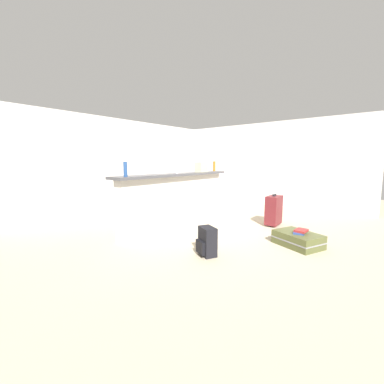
{
  "coord_description": "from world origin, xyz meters",
  "views": [
    {
      "loc": [
        -4.27,
        -2.94,
        1.38
      ],
      "look_at": [
        -0.29,
        0.35,
        0.71
      ],
      "focal_mm": 23.13,
      "sensor_mm": 36.0,
      "label": 1
    }
  ],
  "objects_px": {
    "bottle_blue": "(125,169)",
    "backpack_black": "(207,242)",
    "bottle_white": "(177,167)",
    "dining_chair_near_partition": "(203,191)",
    "bottle_amber": "(214,166)",
    "grocery_bag": "(201,167)",
    "suitcase_upright_maroon": "(274,210)",
    "book_stack": "(300,231)",
    "dining_table": "(190,185)",
    "suitcase_flat_olive": "(298,239)",
    "dining_chair_far_side": "(181,188)"
  },
  "relations": [
    {
      "from": "bottle_white",
      "to": "backpack_black",
      "type": "distance_m",
      "value": 1.9
    },
    {
      "from": "book_stack",
      "to": "bottle_white",
      "type": "bearing_deg",
      "value": 100.55
    },
    {
      "from": "bottle_amber",
      "to": "dining_chair_near_partition",
      "type": "height_order",
      "value": "bottle_amber"
    },
    {
      "from": "bottle_amber",
      "to": "dining_chair_far_side",
      "type": "height_order",
      "value": "bottle_amber"
    },
    {
      "from": "dining_table",
      "to": "suitcase_upright_maroon",
      "type": "xyz_separation_m",
      "value": [
        -0.59,
        -2.81,
        -0.32
      ]
    },
    {
      "from": "suitcase_upright_maroon",
      "to": "bottle_amber",
      "type": "bearing_deg",
      "value": 94.71
    },
    {
      "from": "bottle_blue",
      "to": "backpack_black",
      "type": "bearing_deg",
      "value": -71.52
    },
    {
      "from": "bottle_white",
      "to": "dining_chair_near_partition",
      "type": "height_order",
      "value": "bottle_white"
    },
    {
      "from": "bottle_white",
      "to": "dining_table",
      "type": "relative_size",
      "value": 0.25
    },
    {
      "from": "bottle_blue",
      "to": "suitcase_flat_olive",
      "type": "distance_m",
      "value": 3.0
    },
    {
      "from": "bottle_amber",
      "to": "dining_table",
      "type": "relative_size",
      "value": 0.21
    },
    {
      "from": "bottle_amber",
      "to": "suitcase_upright_maroon",
      "type": "height_order",
      "value": "bottle_amber"
    },
    {
      "from": "grocery_bag",
      "to": "bottle_white",
      "type": "bearing_deg",
      "value": -178.9
    },
    {
      "from": "dining_chair_far_side",
      "to": "book_stack",
      "type": "relative_size",
      "value": 3.67
    },
    {
      "from": "grocery_bag",
      "to": "dining_chair_near_partition",
      "type": "xyz_separation_m",
      "value": [
        1.12,
        0.78,
        -0.71
      ]
    },
    {
      "from": "dining_chair_near_partition",
      "to": "dining_chair_far_side",
      "type": "xyz_separation_m",
      "value": [
        0.2,
        1.04,
        0.0
      ]
    },
    {
      "from": "suitcase_upright_maroon",
      "to": "book_stack",
      "type": "xyz_separation_m",
      "value": [
        -1.02,
        -0.83,
        -0.08
      ]
    },
    {
      "from": "dining_chair_near_partition",
      "to": "suitcase_flat_olive",
      "type": "height_order",
      "value": "dining_chair_near_partition"
    },
    {
      "from": "grocery_bag",
      "to": "backpack_black",
      "type": "height_order",
      "value": "grocery_bag"
    },
    {
      "from": "grocery_bag",
      "to": "dining_table",
      "type": "height_order",
      "value": "grocery_bag"
    },
    {
      "from": "bottle_blue",
      "to": "grocery_bag",
      "type": "distance_m",
      "value": 2.07
    },
    {
      "from": "suitcase_upright_maroon",
      "to": "dining_chair_near_partition",
      "type": "bearing_deg",
      "value": 77.49
    },
    {
      "from": "dining_chair_near_partition",
      "to": "book_stack",
      "type": "distance_m",
      "value": 3.44
    },
    {
      "from": "grocery_bag",
      "to": "dining_chair_far_side",
      "type": "distance_m",
      "value": 2.36
    },
    {
      "from": "dining_table",
      "to": "suitcase_upright_maroon",
      "type": "relative_size",
      "value": 1.64
    },
    {
      "from": "backpack_black",
      "to": "dining_table",
      "type": "bearing_deg",
      "value": 43.52
    },
    {
      "from": "bottle_amber",
      "to": "suitcase_upright_maroon",
      "type": "distance_m",
      "value": 1.72
    },
    {
      "from": "grocery_bag",
      "to": "backpack_black",
      "type": "distance_m",
      "value": 2.37
    },
    {
      "from": "bottle_amber",
      "to": "backpack_black",
      "type": "distance_m",
      "value": 2.73
    },
    {
      "from": "dining_table",
      "to": "backpack_black",
      "type": "bearing_deg",
      "value": -136.48
    },
    {
      "from": "bottle_white",
      "to": "suitcase_upright_maroon",
      "type": "relative_size",
      "value": 0.41
    },
    {
      "from": "dining_chair_far_side",
      "to": "suitcase_upright_maroon",
      "type": "distance_m",
      "value": 3.37
    },
    {
      "from": "bottle_white",
      "to": "suitcase_flat_olive",
      "type": "distance_m",
      "value": 2.56
    },
    {
      "from": "bottle_blue",
      "to": "dining_chair_near_partition",
      "type": "bearing_deg",
      "value": 14.79
    },
    {
      "from": "bottle_white",
      "to": "grocery_bag",
      "type": "height_order",
      "value": "bottle_white"
    },
    {
      "from": "dining_chair_far_side",
      "to": "dining_table",
      "type": "bearing_deg",
      "value": -102.65
    },
    {
      "from": "dining_table",
      "to": "book_stack",
      "type": "relative_size",
      "value": 4.35
    },
    {
      "from": "book_stack",
      "to": "bottle_amber",
      "type": "bearing_deg",
      "value": 68.58
    },
    {
      "from": "bottle_white",
      "to": "suitcase_flat_olive",
      "type": "relative_size",
      "value": 0.31
    },
    {
      "from": "dining_table",
      "to": "bottle_white",
      "type": "bearing_deg",
      "value": -146.38
    },
    {
      "from": "bottle_white",
      "to": "bottle_amber",
      "type": "height_order",
      "value": "bottle_white"
    },
    {
      "from": "dining_table",
      "to": "book_stack",
      "type": "height_order",
      "value": "dining_table"
    },
    {
      "from": "grocery_bag",
      "to": "bottle_amber",
      "type": "bearing_deg",
      "value": -1.18
    },
    {
      "from": "bottle_amber",
      "to": "book_stack",
      "type": "height_order",
      "value": "bottle_amber"
    },
    {
      "from": "bottle_blue",
      "to": "dining_chair_near_partition",
      "type": "xyz_separation_m",
      "value": [
        3.19,
        0.84,
        -0.72
      ]
    },
    {
      "from": "grocery_bag",
      "to": "suitcase_upright_maroon",
      "type": "relative_size",
      "value": 0.39
    },
    {
      "from": "backpack_black",
      "to": "book_stack",
      "type": "height_order",
      "value": "backpack_black"
    },
    {
      "from": "bottle_white",
      "to": "dining_chair_near_partition",
      "type": "relative_size",
      "value": 0.29
    },
    {
      "from": "book_stack",
      "to": "grocery_bag",
      "type": "bearing_deg",
      "value": 80.2
    },
    {
      "from": "bottle_amber",
      "to": "backpack_black",
      "type": "xyz_separation_m",
      "value": [
        -2.14,
        -1.36,
        -1.03
      ]
    }
  ]
}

